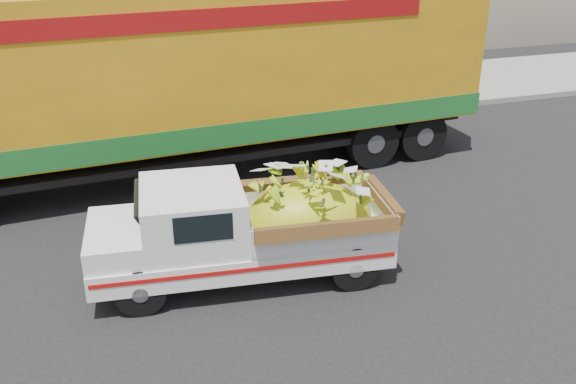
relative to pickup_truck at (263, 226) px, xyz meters
name	(u,v)px	position (x,y,z in m)	size (l,w,h in m)	color
ground	(248,297)	(-0.40, -0.56, -0.82)	(100.00, 100.00, 0.00)	black
curb	(172,133)	(-0.40, 6.64, -0.74)	(60.00, 0.25, 0.15)	gray
sidewalk	(160,109)	(-0.40, 8.74, -0.75)	(60.00, 4.00, 0.14)	gray
pickup_truck	(263,226)	(0.00, 0.00, 0.00)	(4.49, 2.04, 1.53)	black
semi_trailer	(195,73)	(-0.15, 4.19, 1.30)	(12.04, 3.30, 3.80)	black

